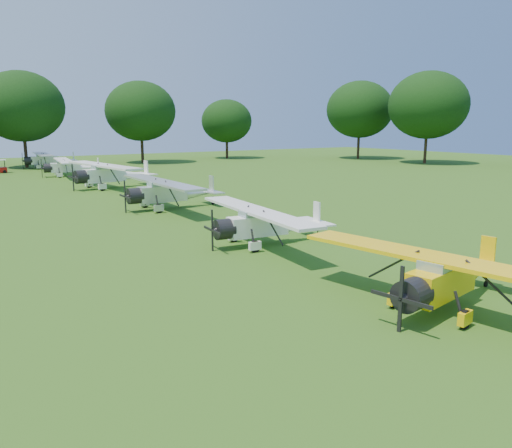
% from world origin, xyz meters
% --- Properties ---
extents(ground, '(160.00, 160.00, 0.00)m').
position_xyz_m(ground, '(0.00, 0.00, 0.00)').
color(ground, '#2C5014').
rests_on(ground, ground).
extents(tree_belt, '(137.36, 130.27, 14.52)m').
position_xyz_m(tree_belt, '(3.57, 0.16, 8.03)').
color(tree_belt, black).
rests_on(tree_belt, ground).
extents(aircraft_2, '(6.20, 9.81, 1.93)m').
position_xyz_m(aircraft_2, '(-0.18, -8.54, 1.13)').
color(aircraft_2, yellow).
rests_on(aircraft_2, ground).
extents(aircraft_3, '(6.20, 9.87, 1.94)m').
position_xyz_m(aircraft_3, '(-0.13, 1.71, 1.13)').
color(aircraft_3, white).
rests_on(aircraft_3, ground).
extents(aircraft_4, '(6.89, 10.93, 2.16)m').
position_xyz_m(aircraft_4, '(0.27, 14.11, 1.26)').
color(aircraft_4, silver).
rests_on(aircraft_4, ground).
extents(aircraft_5, '(7.74, 12.28, 2.41)m').
position_xyz_m(aircraft_5, '(0.47, 27.90, 1.41)').
color(aircraft_5, white).
rests_on(aircraft_5, ground).
extents(aircraft_6, '(6.52, 10.36, 2.03)m').
position_xyz_m(aircraft_6, '(-0.09, 40.96, 1.19)').
color(aircraft_6, white).
rests_on(aircraft_6, ground).
extents(aircraft_7, '(6.86, 10.94, 2.15)m').
position_xyz_m(aircraft_7, '(0.09, 53.73, 1.26)').
color(aircraft_7, silver).
rests_on(aircraft_7, ground).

